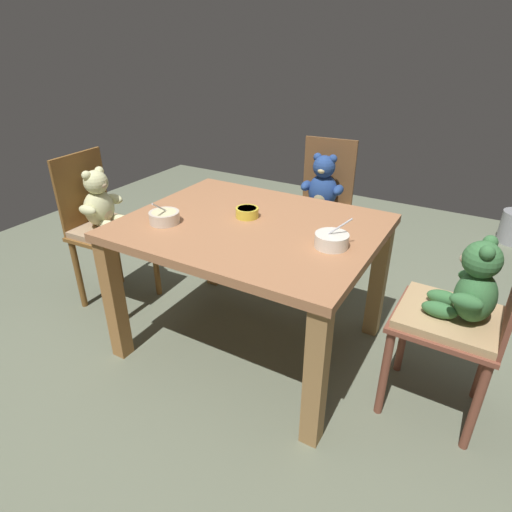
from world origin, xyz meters
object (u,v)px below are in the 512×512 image
porridge_bowl_yellow_center (247,212)px  teddy_chair_near_left (104,217)px  teddy_chair_far_center (321,199)px  teddy_chair_near_right (465,306)px  porridge_bowl_cream_near_left (164,217)px  porridge_bowl_white_near_right (332,240)px  dining_table (251,244)px

porridge_bowl_yellow_center → teddy_chair_near_left: bearing=-172.9°
teddy_chair_near_left → porridge_bowl_yellow_center: teddy_chair_near_left is taller
teddy_chair_far_center → teddy_chair_near_left: (-0.99, -0.90, -0.01)m
teddy_chair_near_left → porridge_bowl_yellow_center: (0.91, 0.11, 0.17)m
teddy_chair_near_right → porridge_bowl_yellow_center: (-1.03, 0.04, 0.18)m
porridge_bowl_cream_near_left → porridge_bowl_yellow_center: (0.30, 0.26, -0.00)m
teddy_chair_far_center → porridge_bowl_white_near_right: bearing=18.9°
dining_table → teddy_chair_near_left: 0.97m
teddy_chair_near_right → dining_table: bearing=2.3°
teddy_chair_far_center → porridge_bowl_cream_near_left: bearing=-25.3°
teddy_chair_near_left → porridge_bowl_white_near_right: 1.40m
teddy_chair_near_right → porridge_bowl_cream_near_left: teddy_chair_near_right is taller
dining_table → teddy_chair_far_center: size_ratio=1.29×
teddy_chair_far_center → teddy_chair_near_left: 1.34m
porridge_bowl_cream_near_left → porridge_bowl_yellow_center: size_ratio=1.36×
dining_table → porridge_bowl_yellow_center: porridge_bowl_yellow_center is taller
porridge_bowl_cream_near_left → teddy_chair_near_left: bearing=166.7°
dining_table → teddy_chair_near_right: 0.97m
teddy_chair_near_right → porridge_bowl_white_near_right: bearing=7.6°
dining_table → porridge_bowl_cream_near_left: porridge_bowl_cream_near_left is taller
teddy_chair_near_right → porridge_bowl_cream_near_left: bearing=10.4°
teddy_chair_near_right → teddy_chair_far_center: 1.26m
teddy_chair_near_right → porridge_bowl_yellow_center: teddy_chair_near_right is taller
teddy_chair_near_right → porridge_bowl_cream_near_left: size_ratio=5.72×
porridge_bowl_white_near_right → teddy_chair_far_center: bearing=114.3°
porridge_bowl_cream_near_left → porridge_bowl_white_near_right: (0.78, 0.15, 0.00)m
dining_table → teddy_chair_near_left: bearing=-176.8°
teddy_chair_near_left → porridge_bowl_white_near_right: size_ratio=6.36×
dining_table → teddy_chair_near_right: (0.97, 0.02, -0.04)m
teddy_chair_far_center → porridge_bowl_white_near_right: 0.99m
teddy_chair_near_right → teddy_chair_far_center: teddy_chair_far_center is taller
teddy_chair_far_center → porridge_bowl_cream_near_left: size_ratio=6.00×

